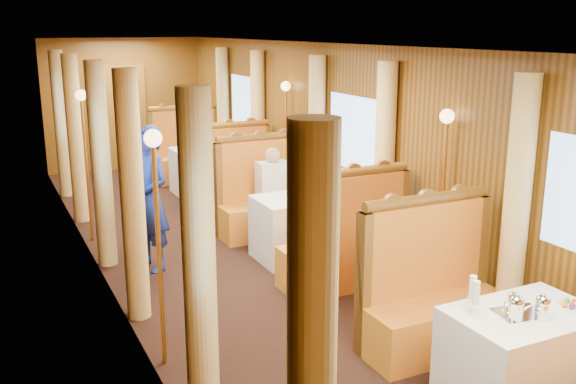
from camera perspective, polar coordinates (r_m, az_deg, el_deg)
floor at (r=7.49m, az=-4.06°, el=-6.65°), size 3.00×12.00×0.01m
ceiling at (r=6.99m, az=-4.43°, el=12.83°), size 3.00×12.00×0.01m
wall_far at (r=12.84m, az=-14.32°, el=7.57°), size 3.00×0.01×2.50m
wall_left at (r=6.75m, az=-16.15°, el=1.52°), size 0.01×12.00×2.50m
wall_right at (r=7.81m, az=6.06°, el=3.72°), size 0.01×12.00×2.50m
doorway_far at (r=12.85m, az=-14.23°, el=6.45°), size 0.80×0.04×2.00m
table_near at (r=5.04m, az=20.04°, el=-13.87°), size 1.05×0.72×0.75m
banquette_near_aft at (r=5.69m, az=12.71°, el=-9.45°), size 1.30×0.55×1.34m
table_mid at (r=7.66m, az=1.11°, el=-3.16°), size 1.05×0.72×0.75m
banquette_mid_fwd at (r=6.81m, az=5.00°, el=-5.09°), size 1.30×0.55×1.34m
banquette_mid_aft at (r=8.53m, az=-1.99°, el=-0.99°), size 1.30×0.55×1.34m
table_far at (r=10.79m, az=-7.36°, el=1.93°), size 1.05×0.72×0.75m
banquette_far_fwd at (r=9.85m, az=-5.47°, el=1.07°), size 1.30×0.55×1.34m
banquette_far_aft at (r=11.73m, az=-8.97°, el=3.13°), size 1.30×0.55×1.34m
tea_tray at (r=4.82m, az=19.92°, el=-10.13°), size 0.38×0.31×0.01m
teapot_left at (r=4.69m, az=19.58°, el=-9.96°), size 0.21×0.19×0.14m
teapot_right at (r=4.78m, az=21.66°, el=-9.73°), size 0.21×0.19×0.14m
teapot_back at (r=4.82m, az=19.43°, el=-9.45°), size 0.16×0.14×0.12m
fruit_plate at (r=5.06m, az=23.72°, el=-9.22°), size 0.20×0.20×0.05m
cup_inboard at (r=4.65m, az=16.31°, el=-9.43°), size 0.08×0.08×0.26m
cup_outboard at (r=4.74m, az=16.04°, el=-8.96°), size 0.08×0.08×0.26m
rose_vase_mid at (r=7.50m, az=1.19°, el=0.83°), size 0.06×0.06×0.36m
rose_vase_far at (r=10.69m, az=-7.34°, el=4.84°), size 0.06×0.06×0.36m
window_left_near at (r=3.43m, az=-5.61°, el=-6.91°), size 0.01×1.20×0.90m
curtain_left_near_a at (r=2.94m, az=2.10°, el=-16.63°), size 0.22×0.22×2.35m
curtain_left_near_b at (r=4.25m, az=-7.89°, el=-6.65°), size 0.22×0.22×2.35m
curtain_right_near_b at (r=5.68m, az=19.60°, el=-1.92°), size 0.22×0.22×2.35m
window_left_mid at (r=6.71m, az=-16.15°, el=3.20°), size 0.01×1.20×0.90m
curtain_left_mid_a at (r=6.04m, az=-13.67°, el=-0.53°), size 0.22×0.22×2.35m
curtain_left_mid_b at (r=7.53m, az=-16.27°, el=2.24°), size 0.22×0.22×2.35m
window_right_mid at (r=7.76m, az=6.00°, el=5.16°), size 0.01×1.20×0.90m
curtain_right_mid_a at (r=7.12m, az=8.53°, el=1.98°), size 0.22×0.22×2.35m
curtain_right_mid_b at (r=8.42m, az=2.55°, el=4.06°), size 0.22×0.22×2.35m
window_left_far at (r=10.14m, az=-19.69°, el=6.58°), size 0.01×1.20×0.90m
curtain_left_far_a at (r=9.42m, az=-18.35°, el=4.45°), size 0.22×0.22×2.35m
curtain_left_far_b at (r=10.95m, az=-19.51°, el=5.67°), size 0.22×0.22×2.35m
window_right_far at (r=10.86m, az=-3.84°, el=7.86°), size 0.01×1.20×0.90m
curtain_right_far_a at (r=10.15m, az=-2.70°, el=5.84°), size 0.22×0.22×2.35m
curtain_right_far_b at (r=11.58m, az=-5.77°, el=6.86°), size 0.22×0.22×2.35m
sconce_left_fore at (r=5.07m, az=-11.63°, el=-0.83°), size 0.14×0.14×1.95m
sconce_right_fore at (r=6.33m, az=13.69°, el=2.11°), size 0.14×0.14×1.95m
sconce_left_aft at (r=8.44m, az=-17.67°, el=4.85°), size 0.14×0.14×1.95m
sconce_right_aft at (r=9.25m, az=-0.20°, el=6.33°), size 0.14×0.14×1.95m
steward at (r=7.34m, az=-12.22°, el=-0.60°), size 0.58×0.70×1.65m
passenger at (r=8.22m, az=-1.29°, el=0.72°), size 0.40×0.44×0.76m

